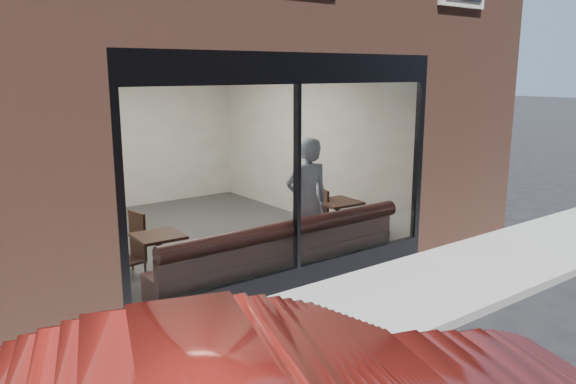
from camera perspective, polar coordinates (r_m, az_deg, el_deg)
ground at (r=6.63m, az=12.21°, el=-14.68°), size 120.00×120.00×0.00m
sidewalk_near at (r=7.24m, az=6.12°, el=-11.99°), size 40.00×2.00×0.01m
kerb_near at (r=6.57m, az=12.58°, el=-14.35°), size 40.00×0.10×0.12m
host_building_pier_right at (r=14.49m, az=-1.81°, el=6.79°), size 2.50×12.00×3.20m
host_building_backfill at (r=15.54m, az=-19.89°, el=6.44°), size 5.00×6.00×3.20m
cafe_floor at (r=10.33m, az=-9.21°, el=-4.53°), size 6.00×6.00×0.00m
cafe_ceiling at (r=9.91m, az=-9.85°, el=13.33°), size 6.00×6.00×0.00m
cafe_wall_back at (r=12.71m, az=-15.81°, el=5.57°), size 5.00×0.00×5.00m
cafe_wall_left at (r=9.14m, az=-23.50°, el=2.59°), size 0.00×6.00×6.00m
cafe_wall_right at (r=11.35m, az=1.73°, el=5.28°), size 0.00×6.00×6.00m
storefront_kick at (r=7.92m, az=0.91°, el=-8.61°), size 5.00×0.10×0.30m
storefront_header at (r=7.41m, az=0.98°, el=12.47°), size 5.00×0.10×0.40m
storefront_mullion at (r=7.54m, az=0.94°, el=1.38°), size 0.06×0.10×2.50m
storefront_glass at (r=7.52m, az=1.08°, el=1.35°), size 4.80×0.00×4.80m
banquette at (r=8.20m, az=-0.82°, el=-7.33°), size 4.00×0.55×0.45m
person at (r=8.64m, az=1.92°, el=-1.00°), size 0.80×0.59×1.99m
cafe_table_left at (r=7.95m, az=-13.05°, el=-4.37°), size 0.65×0.65×0.04m
cafe_table_right at (r=9.75m, az=5.08°, el=-1.04°), size 0.72×0.72×0.04m
cafe_chair_left at (r=8.60m, az=-15.99°, el=-6.77°), size 0.47×0.47×0.04m
cafe_chair_right at (r=9.91m, az=2.54°, el=-3.77°), size 0.58×0.58×0.04m
wall_poster at (r=9.15m, az=-23.33°, el=3.25°), size 0.02×0.64×0.86m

